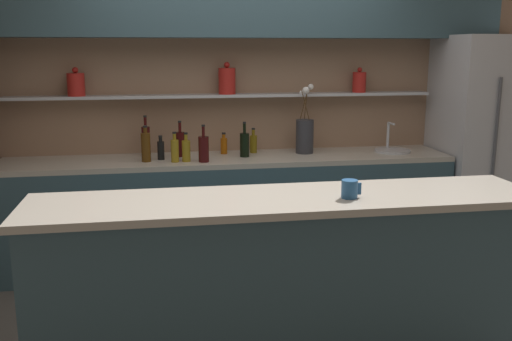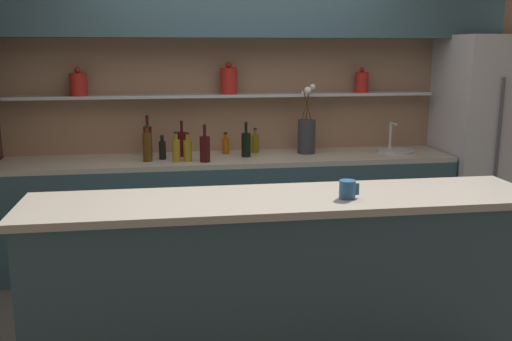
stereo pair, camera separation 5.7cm
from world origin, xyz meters
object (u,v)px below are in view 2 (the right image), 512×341
(bottle_oil_7, at_px, (176,150))
(bottle_sauce_8, at_px, (226,145))
(sink_fixture, at_px, (394,149))
(coffee_mug, at_px, (347,189))
(refrigerator, at_px, (490,147))
(bottle_wine_1, at_px, (182,143))
(flower_vase, at_px, (307,134))
(bottle_wine_9, at_px, (148,140))
(bottle_sauce_5, at_px, (162,149))
(bottle_spirit_4, at_px, (147,146))
(bottle_oil_2, at_px, (255,143))
(bottle_wine_0, at_px, (246,144))
(bottle_oil_6, at_px, (188,150))
(bottle_wine_3, at_px, (205,148))

(bottle_oil_7, height_order, bottle_sauce_8, bottle_oil_7)
(sink_fixture, distance_m, coffee_mug, 2.06)
(refrigerator, distance_m, bottle_sauce_8, 2.32)
(refrigerator, bearing_deg, bottle_wine_1, 177.22)
(refrigerator, height_order, coffee_mug, refrigerator)
(flower_vase, height_order, coffee_mug, flower_vase)
(sink_fixture, height_order, bottle_wine_9, bottle_wine_9)
(bottle_oil_7, distance_m, bottle_sauce_8, 0.52)
(sink_fixture, bearing_deg, bottle_sauce_5, -179.31)
(bottle_spirit_4, bearing_deg, bottle_oil_2, 15.59)
(bottle_oil_7, bearing_deg, bottle_sauce_8, 35.11)
(refrigerator, distance_m, bottle_wine_9, 2.96)
(bottle_wine_0, bearing_deg, bottle_oil_2, 59.62)
(bottle_spirit_4, height_order, bottle_oil_6, bottle_spirit_4)
(bottle_wine_0, bearing_deg, bottle_wine_3, -154.72)
(bottle_sauce_8, bearing_deg, bottle_spirit_4, -159.40)
(bottle_oil_2, height_order, bottle_oil_7, bottle_oil_7)
(bottle_wine_9, bearing_deg, bottle_sauce_5, -54.66)
(bottle_oil_2, distance_m, bottle_sauce_5, 0.81)
(bottle_wine_1, xyz_separation_m, coffee_mug, (0.82, -1.88, 0.04))
(bottle_wine_0, height_order, bottle_wine_1, bottle_wine_1)
(refrigerator, xyz_separation_m, bottle_spirit_4, (-2.95, -0.04, 0.09))
(bottle_sauce_8, bearing_deg, sink_fixture, -5.96)
(sink_fixture, bearing_deg, bottle_wine_3, -173.73)
(flower_vase, bearing_deg, bottle_sauce_8, 172.80)
(bottle_spirit_4, xyz_separation_m, bottle_oil_6, (0.31, -0.04, -0.03))
(refrigerator, bearing_deg, bottle_wine_9, 176.29)
(bottle_wine_0, distance_m, bottle_wine_9, 0.82)
(bottle_wine_1, distance_m, bottle_sauce_5, 0.19)
(bottle_wine_0, relative_size, bottle_wine_1, 0.98)
(refrigerator, distance_m, bottle_sauce_5, 2.84)
(bottle_wine_9, bearing_deg, bottle_oil_6, -41.41)
(sink_fixture, height_order, bottle_oil_6, sink_fixture)
(bottle_wine_0, relative_size, bottle_wine_3, 0.98)
(refrigerator, distance_m, sink_fixture, 0.86)
(bottle_wine_0, distance_m, bottle_spirit_4, 0.80)
(bottle_oil_7, xyz_separation_m, bottle_sauce_8, (0.42, 0.30, -0.02))
(bottle_sauce_5, bearing_deg, bottle_oil_2, 13.19)
(bottle_wine_1, xyz_separation_m, bottle_sauce_5, (-0.16, -0.11, -0.03))
(sink_fixture, distance_m, bottle_wine_9, 2.10)
(flower_vase, relative_size, bottle_wine_3, 1.98)
(bottle_wine_3, height_order, bottle_oil_6, bottle_wine_3)
(coffee_mug, bearing_deg, bottle_spirit_4, 122.67)
(coffee_mug, bearing_deg, bottle_oil_6, 115.17)
(sink_fixture, relative_size, bottle_wine_1, 1.02)
(refrigerator, relative_size, bottle_wine_9, 5.62)
(flower_vase, xyz_separation_m, sink_fixture, (0.77, -0.06, -0.15))
(flower_vase, relative_size, bottle_oil_2, 2.75)
(bottle_wine_3, distance_m, bottle_sauce_5, 0.37)
(bottle_wine_1, bearing_deg, bottle_oil_6, -80.26)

